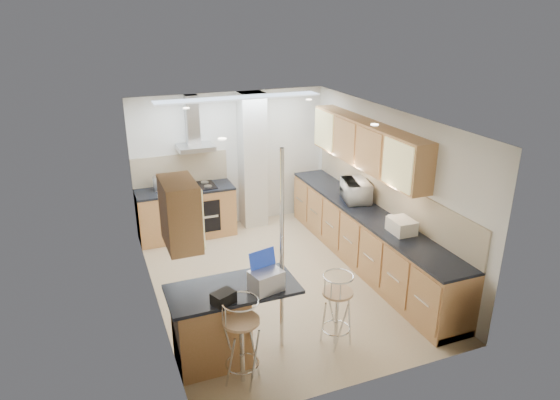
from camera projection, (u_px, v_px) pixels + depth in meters
name	position (u px, v px, depth m)	size (l,w,h in m)	color
ground	(279.00, 281.00, 7.58)	(4.80, 4.80, 0.00)	tan
room_shell	(290.00, 175.00, 7.46)	(3.64, 4.84, 2.51)	silver
right_counter	(366.00, 238.00, 7.93)	(0.63, 4.40, 0.92)	#AF7F46
back_counter	(186.00, 212.00, 8.91)	(1.70, 0.63, 0.92)	#AF7F46
peninsula	(234.00, 323.00, 5.76)	(1.47, 0.72, 0.94)	#AF7F46
microwave	(356.00, 191.00, 8.13)	(0.60, 0.41, 0.33)	white
laptop	(266.00, 281.00, 5.51)	(0.34, 0.26, 0.24)	#A3A5AB
bag	(223.00, 298.00, 5.28)	(0.24, 0.17, 0.13)	black
bar_stool_near	(242.00, 341.00, 5.36)	(0.43, 0.43, 1.04)	tan
bar_stool_end	(337.00, 310.00, 6.00)	(0.39, 0.39, 0.96)	tan
jar_a	(345.00, 190.00, 8.38)	(0.12, 0.12, 0.19)	white
jar_b	(350.00, 194.00, 8.27)	(0.11, 0.11, 0.15)	white
jar_c	(398.00, 227.00, 6.94)	(0.14, 0.14, 0.20)	beige
jar_d	(391.00, 220.00, 7.28)	(0.10, 0.10, 0.13)	white
bread_bin	(402.00, 226.00, 6.99)	(0.30, 0.38, 0.20)	white
kettle	(158.00, 184.00, 8.60)	(0.16, 0.16, 0.24)	#BABCBF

